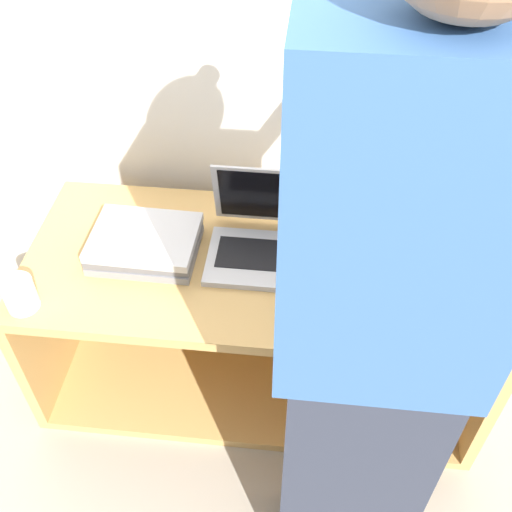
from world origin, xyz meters
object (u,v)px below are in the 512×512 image
laptop_open (261,238)px  person (379,347)px  mug (20,294)px  laptop_stack_right (376,251)px  laptop_stack_left (145,243)px

laptop_open → person: 0.74m
person → mug: bearing=161.7°
person → mug: size_ratio=18.31×
laptop_open → laptop_stack_right: (0.34, -0.05, 0.02)m
person → mug: (-0.94, 0.31, -0.31)m
laptop_stack_left → mug: (-0.30, -0.25, 0.01)m
laptop_stack_left → laptop_stack_right: 0.70m
laptop_open → laptop_stack_right: laptop_open is taller
laptop_stack_left → person: 0.91m
laptop_open → person: person is taller
laptop_open → person: bearing=-64.5°
laptop_stack_left → person: bearing=-41.1°
laptop_stack_right → person: size_ratio=0.18×
laptop_open → laptop_stack_left: 0.36m
laptop_open → laptop_stack_right: bearing=-7.8°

